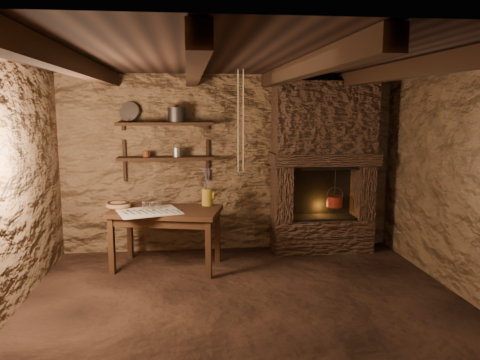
{
  "coord_description": "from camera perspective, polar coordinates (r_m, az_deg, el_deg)",
  "views": [
    {
      "loc": [
        -0.57,
        -4.33,
        1.95
      ],
      "look_at": [
        0.02,
        0.9,
        1.14
      ],
      "focal_mm": 35.0,
      "sensor_mm": 36.0,
      "label": 1
    }
  ],
  "objects": [
    {
      "name": "red_pot",
      "position": [
        6.49,
        11.46,
        -2.5
      ],
      "size": [
        0.24,
        0.24,
        0.54
      ],
      "rotation": [
        0.0,
        0.0,
        0.17
      ],
      "color": "maroon",
      "rests_on": "hearth"
    },
    {
      "name": "work_table",
      "position": [
        5.83,
        -8.94,
        -6.8
      ],
      "size": [
        1.43,
        1.02,
        0.74
      ],
      "rotation": [
        0.0,
        0.0,
        -0.24
      ],
      "color": "black",
      "rests_on": "floor"
    },
    {
      "name": "beam_far_left",
      "position": [
        4.45,
        -19.03,
        12.92
      ],
      "size": [
        0.14,
        3.95,
        0.16
      ],
      "primitive_type": "cube",
      "color": "black",
      "rests_on": "ceiling"
    },
    {
      "name": "stoneware_jug",
      "position": [
        5.88,
        -3.98,
        -1.1
      ],
      "size": [
        0.18,
        0.18,
        0.49
      ],
      "rotation": [
        0.0,
        0.0,
        0.4
      ],
      "color": "olive",
      "rests_on": "work_table"
    },
    {
      "name": "shelf_lower",
      "position": [
        6.21,
        -9.02,
        2.64
      ],
      "size": [
        1.25,
        0.3,
        0.04
      ],
      "primitive_type": "cube",
      "color": "black",
      "rests_on": "back_wall"
    },
    {
      "name": "right_wall",
      "position": [
        5.22,
        26.3,
        -0.42
      ],
      "size": [
        0.04,
        4.0,
        2.4
      ],
      "primitive_type": "cube",
      "color": "brown",
      "rests_on": "floor"
    },
    {
      "name": "hearth",
      "position": [
        6.41,
        10.09,
        2.13
      ],
      "size": [
        1.43,
        0.51,
        2.3
      ],
      "color": "#39261C",
      "rests_on": "floor"
    },
    {
      "name": "beam_mid_left",
      "position": [
        4.35,
        -5.69,
        13.46
      ],
      "size": [
        0.14,
        3.95,
        0.16
      ],
      "primitive_type": "cube",
      "color": "black",
      "rests_on": "ceiling"
    },
    {
      "name": "pewter_cutlery_row",
      "position": [
        5.61,
        -11.05,
        -3.77
      ],
      "size": [
        0.62,
        0.39,
        0.01
      ],
      "primitive_type": null,
      "rotation": [
        0.0,
        0.0,
        0.31
      ],
      "color": "gray",
      "rests_on": "linen_cloth"
    },
    {
      "name": "drinking_glasses",
      "position": [
        5.75,
        -10.72,
        -3.05
      ],
      "size": [
        0.22,
        0.07,
        0.09
      ],
      "primitive_type": null,
      "color": "white",
      "rests_on": "linen_cloth"
    },
    {
      "name": "tin_pan",
      "position": [
        6.32,
        -13.33,
        8.09
      ],
      "size": [
        0.29,
        0.19,
        0.26
      ],
      "primitive_type": "cylinder",
      "rotation": [
        1.26,
        0.0,
        -0.33
      ],
      "color": "gray",
      "rests_on": "shelf_upper"
    },
    {
      "name": "wooden_bowl",
      "position": [
        5.92,
        -14.61,
        -3.01
      ],
      "size": [
        0.37,
        0.37,
        0.11
      ],
      "primitive_type": "ellipsoid",
      "rotation": [
        0.0,
        0.0,
        0.23
      ],
      "color": "#A27046",
      "rests_on": "work_table"
    },
    {
      "name": "small_kettle",
      "position": [
        6.2,
        -7.66,
        3.39
      ],
      "size": [
        0.18,
        0.14,
        0.18
      ],
      "primitive_type": null,
      "rotation": [
        0.0,
        0.0,
        0.04
      ],
      "color": "gray",
      "rests_on": "shelf_lower"
    },
    {
      "name": "rusty_tin",
      "position": [
        6.22,
        -11.37,
        3.14
      ],
      "size": [
        0.08,
        0.08,
        0.08
      ],
      "primitive_type": "cylinder",
      "rotation": [
        0.0,
        0.0,
        -0.03
      ],
      "color": "#592711",
      "rests_on": "shelf_lower"
    },
    {
      "name": "back_wall",
      "position": [
        6.4,
        -1.31,
        2.03
      ],
      "size": [
        4.5,
        0.04,
        2.4
      ],
      "primitive_type": "cube",
      "color": "brown",
      "rests_on": "floor"
    },
    {
      "name": "linen_cloth",
      "position": [
        5.63,
        -11.03,
        -3.82
      ],
      "size": [
        0.83,
        0.75,
        0.01
      ],
      "primitive_type": "cube",
      "rotation": [
        0.0,
        0.0,
        0.31
      ],
      "color": "beige",
      "rests_on": "work_table"
    },
    {
      "name": "floor",
      "position": [
        4.78,
        0.96,
        -15.31
      ],
      "size": [
        4.5,
        4.5,
        0.0
      ],
      "primitive_type": "plane",
      "color": "black",
      "rests_on": "ground"
    },
    {
      "name": "beam_far_right",
      "position": [
        4.81,
        19.5,
        12.55
      ],
      "size": [
        0.14,
        3.95,
        0.16
      ],
      "primitive_type": "cube",
      "color": "black",
      "rests_on": "ceiling"
    },
    {
      "name": "front_wall",
      "position": [
        2.51,
        6.97,
        -8.7
      ],
      "size": [
        4.5,
        0.04,
        2.4
      ],
      "primitive_type": "cube",
      "color": "brown",
      "rests_on": "floor"
    },
    {
      "name": "hanging_ropes",
      "position": [
        5.42,
        0.1,
        7.17
      ],
      "size": [
        0.08,
        0.08,
        1.2
      ],
      "primitive_type": null,
      "color": "#CABB8F",
      "rests_on": "ceiling"
    },
    {
      "name": "iron_stockpot",
      "position": [
        6.17,
        -7.73,
        7.8
      ],
      "size": [
        0.28,
        0.28,
        0.17
      ],
      "primitive_type": "cylinder",
      "rotation": [
        0.0,
        0.0,
        -0.29
      ],
      "color": "#2D2A28",
      "rests_on": "shelf_upper"
    },
    {
      "name": "shelf_upper",
      "position": [
        6.18,
        -9.12,
        6.79
      ],
      "size": [
        1.25,
        0.3,
        0.04
      ],
      "primitive_type": "cube",
      "color": "black",
      "rests_on": "back_wall"
    },
    {
      "name": "ceiling",
      "position": [
        4.39,
        1.05,
        14.63
      ],
      "size": [
        4.5,
        4.0,
        0.04
      ],
      "primitive_type": "cube",
      "color": "black",
      "rests_on": "back_wall"
    },
    {
      "name": "beam_mid_right",
      "position": [
        4.48,
        7.58,
        13.29
      ],
      "size": [
        0.14,
        3.95,
        0.16
      ],
      "primitive_type": "cube",
      "color": "black",
      "rests_on": "ceiling"
    }
  ]
}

